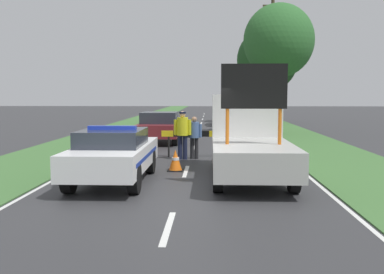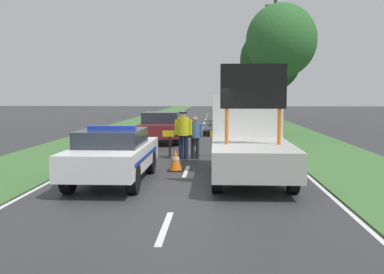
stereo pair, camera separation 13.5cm
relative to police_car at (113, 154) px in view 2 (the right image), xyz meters
name	(u,v)px [view 2 (the right image)]	position (x,y,z in m)	size (l,w,h in m)	color
ground_plane	(178,194)	(1.83, -1.32, -0.77)	(160.00, 160.00, 0.00)	#333335
lane_markings	(200,134)	(1.83, 14.75, -0.77)	(7.21, 63.54, 0.01)	silver
grass_verge_left	(123,128)	(-3.59, 18.68, -0.75)	(3.53, 120.00, 0.03)	#427038
grass_verge_right	(282,129)	(7.24, 18.68, -0.75)	(3.53, 120.00, 0.03)	#427038
police_car	(113,154)	(0.00, 0.00, 0.00)	(1.81, 4.63, 1.52)	white
work_truck	(248,137)	(3.65, 1.27, 0.35)	(2.04, 5.57, 3.10)	white
road_barrier	(198,136)	(2.08, 4.98, 0.04)	(2.69, 0.08, 0.98)	black
police_officer	(183,131)	(1.56, 4.34, 0.27)	(0.63, 0.40, 1.74)	#191E38
pedestrian_civilian	(195,134)	(1.98, 4.50, 0.14)	(0.55, 0.35, 1.54)	#232326
traffic_cone_near_police	(147,146)	(-0.08, 6.45, -0.52)	(0.35, 0.35, 0.50)	black
traffic_cone_centre_front	(176,160)	(1.50, 1.87, -0.44)	(0.48, 0.48, 0.66)	black
queued_car_wagon_maroon	(162,127)	(0.11, 9.86, 0.01)	(1.92, 3.96, 1.50)	maroon
queued_car_suv_grey	(233,120)	(3.84, 16.44, -0.02)	(1.84, 4.36, 1.44)	slate
queued_car_van_white	(228,114)	(3.68, 22.57, 0.08)	(1.73, 4.10, 1.62)	silver
roadside_tree_near_left	(281,41)	(6.51, 14.81, 4.65)	(4.07, 4.07, 7.59)	#42301E
roadside_tree_near_right	(271,60)	(7.23, 25.76, 4.40)	(4.99, 4.99, 7.80)	#42301E
utility_pole	(275,61)	(6.26, 15.74, 3.58)	(1.20, 0.20, 8.46)	#473828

